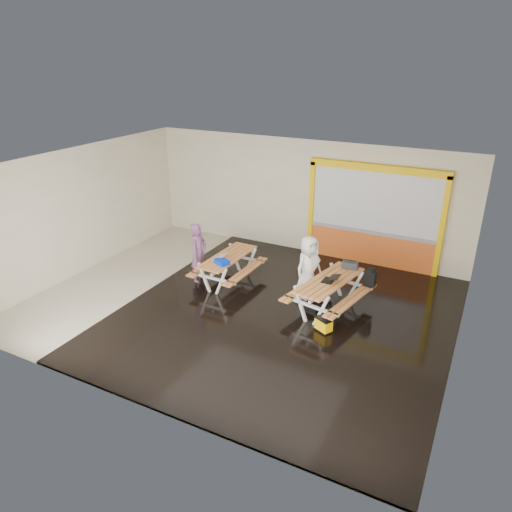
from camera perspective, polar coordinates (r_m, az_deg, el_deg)
The scene contains 14 objects.
room at distance 11.17m, azimuth -2.12°, elevation 1.90°, with size 10.02×8.02×3.52m.
deck at distance 11.43m, azimuth 3.53°, elevation -7.24°, with size 7.50×7.98×0.05m, color black.
kiosk at distance 14.01m, azimuth 13.86°, elevation 4.40°, with size 3.88×0.16×3.00m.
picnic_table_left at distance 12.78m, azimuth -3.36°, elevation -0.78°, with size 1.42×2.04×0.80m.
picnic_table_right at distance 11.50m, azimuth 8.80°, elevation -3.70°, with size 1.84×2.39×0.86m.
person_left at distance 12.86m, azimuth -6.89°, elevation 0.34°, with size 0.61×0.40×1.68m, color #6F456D.
person_right at distance 11.89m, azimuth 6.32°, elevation -1.34°, with size 0.80×0.52×1.63m, color white.
laptop_left at distance 12.51m, azimuth -4.44°, elevation -0.18°, with size 0.37×0.34×0.15m.
laptop_right at distance 11.31m, azimuth 8.93°, elevation -2.77°, with size 0.40×0.35×0.17m.
blue_pouch at distance 12.23m, azimuth -4.11°, elevation -0.72°, with size 0.38×0.27×0.11m, color #052DC1.
toolbox at distance 12.04m, azimuth 11.22°, elevation -1.07°, with size 0.41×0.23×0.23m.
backpack at distance 11.89m, azimuth 13.55°, elevation -2.46°, with size 0.29×0.20×0.46m.
dark_case at distance 11.62m, azimuth 6.78°, elevation -6.20°, with size 0.44×0.33×0.16m, color black.
fluke_bag at distance 10.84m, azimuth 8.12°, elevation -8.17°, with size 0.45×0.39×0.33m.
Camera 1 is at (5.13, -9.04, 5.84)m, focal length 33.33 mm.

